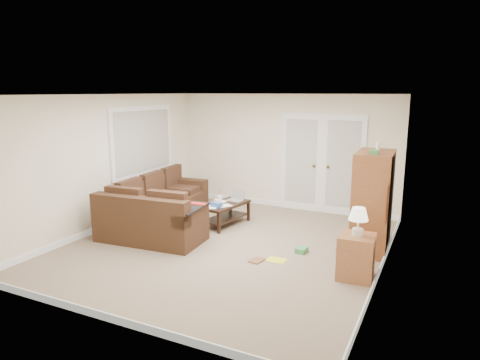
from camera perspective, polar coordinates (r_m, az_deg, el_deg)
The scene contains 17 objects.
floor at distance 7.30m, azimuth -1.77°, elevation -8.72°, with size 5.50×5.50×0.00m, color gray.
ceiling at distance 6.84m, azimuth -1.91°, elevation 11.31°, with size 5.00×5.50×0.02m, color white.
wall_left at distance 8.40m, azimuth -17.15°, elevation 2.31°, with size 0.02×5.50×2.50m, color white.
wall_right at distance 6.23m, azimuth 18.99°, elevation -0.96°, with size 0.02×5.50×2.50m, color white.
wall_back at distance 9.45m, azimuth 5.92°, elevation 3.77°, with size 5.00×0.02×2.50m, color white.
wall_front at distance 4.77m, azimuth -17.38°, elevation -4.66°, with size 5.00×0.02×2.50m, color white.
baseboards at distance 7.28m, azimuth -1.77°, elevation -8.35°, with size 5.00×5.50×0.10m, color silver, non-canonical shape.
french_doors at distance 9.20m, azimuth 10.80°, elevation 2.05°, with size 1.80×0.05×2.13m.
window_left at distance 9.09m, azimuth -12.81°, elevation 5.13°, with size 0.05×1.92×1.42m.
sectional_sofa at distance 8.25m, azimuth -10.88°, elevation -4.05°, with size 2.05×2.82×0.85m.
coffee_table at distance 8.33m, azimuth -1.94°, elevation -4.41°, with size 0.68×1.12×0.72m.
tv_armoire at distance 7.22m, azimuth 17.25°, elevation -2.69°, with size 0.60×1.03×1.74m.
side_cabinet at distance 6.19m, azimuth 15.25°, elevation -9.37°, with size 0.51×0.51×1.01m.
space_heater at distance 8.93m, azimuth 17.01°, elevation -4.49°, with size 0.11×0.09×0.27m, color white.
floor_magazine at distance 6.72m, azimuth 4.89°, elevation -10.58°, with size 0.29×0.23×0.01m, color yellow.
floor_greenbox at distance 7.06m, azimuth 8.21°, elevation -9.21°, with size 0.16×0.21×0.08m, color #439452.
floor_book at distance 6.72m, azimuth 1.59°, elevation -10.51°, with size 0.18×0.24×0.02m, color brown.
Camera 1 is at (3.17, -6.06, 2.55)m, focal length 32.00 mm.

